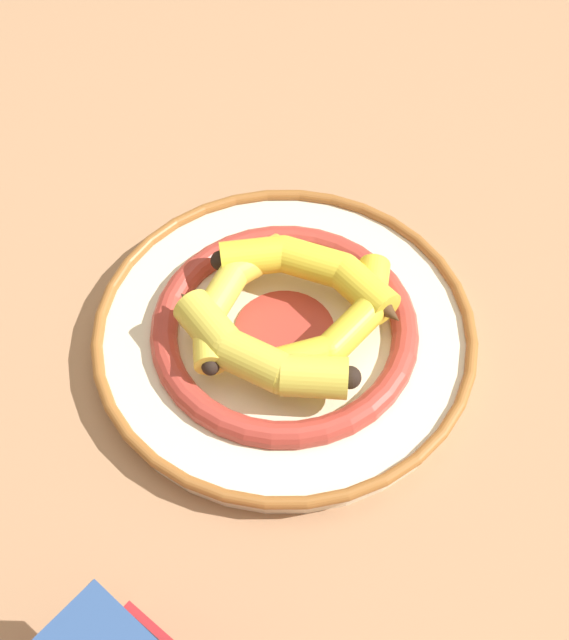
% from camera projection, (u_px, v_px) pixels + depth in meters
% --- Properties ---
extents(ground_plane, '(2.80, 2.80, 0.00)m').
position_uv_depth(ground_plane, '(292.00, 377.00, 0.88)').
color(ground_plane, '#A87A56').
extents(decorative_bowl, '(0.38, 0.38, 0.04)m').
position_uv_depth(decorative_bowl, '(284.00, 333.00, 0.89)').
color(decorative_bowl, beige).
rests_on(decorative_bowl, ground_plane).
extents(banana_a, '(0.10, 0.18, 0.03)m').
position_uv_depth(banana_a, '(338.00, 328.00, 0.85)').
color(banana_a, yellow).
rests_on(banana_a, decorative_bowl).
extents(banana_b, '(0.17, 0.14, 0.04)m').
position_uv_depth(banana_b, '(313.00, 270.00, 0.89)').
color(banana_b, yellow).
rests_on(banana_b, decorative_bowl).
extents(banana_c, '(0.12, 0.16, 0.03)m').
position_uv_depth(banana_c, '(231.00, 295.00, 0.87)').
color(banana_c, yellow).
rests_on(banana_c, decorative_bowl).
extents(banana_d, '(0.18, 0.12, 0.04)m').
position_uv_depth(banana_d, '(255.00, 352.00, 0.83)').
color(banana_d, gold).
rests_on(banana_d, decorative_bowl).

